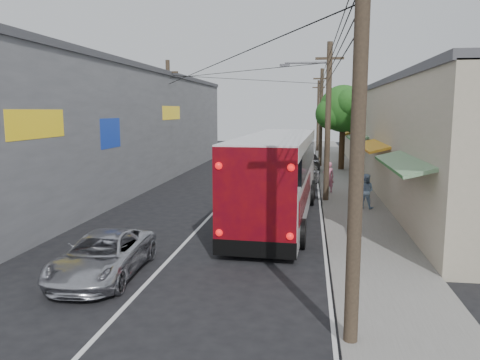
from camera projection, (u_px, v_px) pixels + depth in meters
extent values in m
plane|color=black|center=(138.00, 293.00, 12.07)|extent=(120.00, 120.00, 0.00)
cube|color=slate|center=(342.00, 181.00, 30.68)|extent=(3.00, 80.00, 0.12)
cube|color=#BCAD95|center=(410.00, 135.00, 31.55)|extent=(6.00, 40.00, 6.00)
cube|color=#4C4C51|center=(412.00, 89.00, 31.09)|extent=(6.20, 40.00, 0.30)
cube|color=#186C1D|center=(407.00, 161.00, 16.39)|extent=(1.39, 6.00, 0.46)
cube|color=orange|center=(375.00, 145.00, 24.22)|extent=(1.39, 6.00, 0.46)
cube|color=#186C1D|center=(360.00, 136.00, 32.04)|extent=(1.39, 6.00, 0.46)
cube|color=orange|center=(350.00, 131.00, 39.87)|extent=(1.39, 6.00, 0.46)
cube|color=#186C1D|center=(343.00, 128.00, 47.70)|extent=(1.39, 6.00, 0.46)
cube|color=gray|center=(111.00, 128.00, 30.40)|extent=(7.00, 36.00, 7.00)
cube|color=#4C4C51|center=(109.00, 72.00, 29.87)|extent=(7.20, 36.00, 0.30)
cube|color=yellow|center=(36.00, 124.00, 16.10)|extent=(0.12, 3.50, 1.00)
cube|color=#1433A5|center=(109.00, 133.00, 22.05)|extent=(0.12, 2.20, 1.40)
cube|color=yellow|center=(171.00, 113.00, 31.70)|extent=(0.12, 4.00, 0.90)
cylinder|color=#473828|center=(357.00, 146.00, 8.77)|extent=(0.28, 0.28, 8.00)
cylinder|color=#473828|center=(328.00, 124.00, 23.44)|extent=(0.28, 0.28, 8.00)
cube|color=#473828|center=(330.00, 58.00, 22.97)|extent=(1.40, 0.12, 0.12)
cylinder|color=#473828|center=(321.00, 119.00, 38.11)|extent=(0.28, 0.28, 8.00)
cube|color=#473828|center=(322.00, 79.00, 37.64)|extent=(1.40, 0.12, 0.12)
cylinder|color=#473828|center=(318.00, 116.00, 52.79)|extent=(0.28, 0.28, 8.00)
cube|color=#473828|center=(319.00, 87.00, 52.32)|extent=(1.40, 0.12, 0.12)
cylinder|color=#473828|center=(169.00, 120.00, 31.80)|extent=(0.28, 0.28, 8.00)
cube|color=#473828|center=(168.00, 72.00, 31.33)|extent=(1.40, 0.12, 0.12)
cylinder|color=#59595E|center=(307.00, 63.00, 23.16)|extent=(2.20, 0.10, 0.10)
cube|color=#59595E|center=(285.00, 65.00, 23.33)|extent=(0.50, 0.18, 0.12)
cylinder|color=#3F2B19|center=(342.00, 145.00, 36.22)|extent=(0.44, 0.44, 4.00)
sphere|color=#1E5316|center=(343.00, 109.00, 35.81)|extent=(3.60, 3.60, 3.60)
sphere|color=#1E5316|center=(355.00, 116.00, 36.34)|extent=(2.60, 2.60, 2.60)
sphere|color=#1E5316|center=(331.00, 114.00, 35.61)|extent=(2.40, 2.40, 2.40)
sphere|color=#1E5316|center=(350.00, 103.00, 34.71)|extent=(2.20, 2.20, 2.20)
sphere|color=#1E5316|center=(338.00, 106.00, 36.70)|extent=(2.00, 2.00, 2.00)
cube|color=silver|center=(278.00, 191.00, 20.26)|extent=(3.16, 12.57, 1.97)
cube|color=black|center=(279.00, 157.00, 20.55)|extent=(3.09, 10.50, 1.04)
cube|color=silver|center=(278.00, 141.00, 19.94)|extent=(3.16, 12.57, 0.52)
cube|color=maroon|center=(254.00, 197.00, 14.06)|extent=(2.58, 0.20, 3.01)
cube|color=black|center=(254.00, 249.00, 14.30)|extent=(2.60, 0.22, 0.52)
sphere|color=red|center=(219.00, 233.00, 14.41)|extent=(0.23, 0.23, 0.23)
sphere|color=red|center=(290.00, 236.00, 13.99)|extent=(0.23, 0.23, 0.23)
sphere|color=red|center=(219.00, 166.00, 14.10)|extent=(0.23, 0.23, 0.23)
sphere|color=red|center=(291.00, 167.00, 13.69)|extent=(0.23, 0.23, 0.23)
cylinder|color=black|center=(226.00, 230.00, 16.37)|extent=(0.36, 1.05, 1.04)
cylinder|color=black|center=(301.00, 234.00, 15.88)|extent=(0.36, 1.05, 1.04)
cylinder|color=black|center=(259.00, 193.00, 23.64)|extent=(0.36, 1.05, 1.04)
cylinder|color=black|center=(311.00, 195.00, 23.14)|extent=(0.36, 1.05, 1.04)
cylinder|color=black|center=(263.00, 188.00, 25.15)|extent=(0.36, 1.05, 1.04)
cylinder|color=black|center=(312.00, 190.00, 24.65)|extent=(0.36, 1.05, 1.04)
imported|color=silver|center=(103.00, 256.00, 13.19)|extent=(2.23, 4.49, 1.22)
imported|color=#AAAAB2|center=(300.00, 174.00, 29.02)|extent=(2.68, 5.24, 1.45)
imported|color=black|center=(305.00, 164.00, 34.17)|extent=(2.48, 4.94, 1.62)
imported|color=black|center=(303.00, 156.00, 40.75)|extent=(1.53, 4.30, 1.41)
imported|color=#D06E91|center=(328.00, 177.00, 26.08)|extent=(0.70, 0.54, 1.72)
imported|color=#8EADCF|center=(366.00, 191.00, 21.85)|extent=(0.96, 0.86, 1.62)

